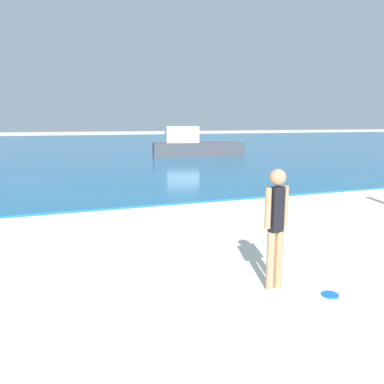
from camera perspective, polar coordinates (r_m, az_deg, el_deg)
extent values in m
cube|color=#1E6B9E|center=(40.11, -16.12, 6.84)|extent=(160.00, 60.00, 0.06)
cylinder|color=tan|center=(5.41, 11.76, -10.17)|extent=(0.11, 0.11, 0.83)
cylinder|color=tan|center=(5.51, 12.91, -9.85)|extent=(0.11, 0.11, 0.83)
cube|color=black|center=(5.25, 12.65, -2.57)|extent=(0.21, 0.15, 0.62)
sphere|color=tan|center=(5.17, 12.84, 2.19)|extent=(0.22, 0.22, 0.22)
cylinder|color=tan|center=(5.14, 11.41, -2.40)|extent=(0.08, 0.08, 0.55)
cylinder|color=tan|center=(5.35, 13.87, -2.01)|extent=(0.08, 0.08, 0.55)
cylinder|color=blue|center=(5.59, 20.14, -14.38)|extent=(0.22, 0.22, 0.03)
cube|color=#4C4C51|center=(25.16, 0.85, 6.45)|extent=(6.11, 2.95, 0.94)
cube|color=silver|center=(24.95, -1.56, 8.70)|extent=(2.32, 1.69, 1.05)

